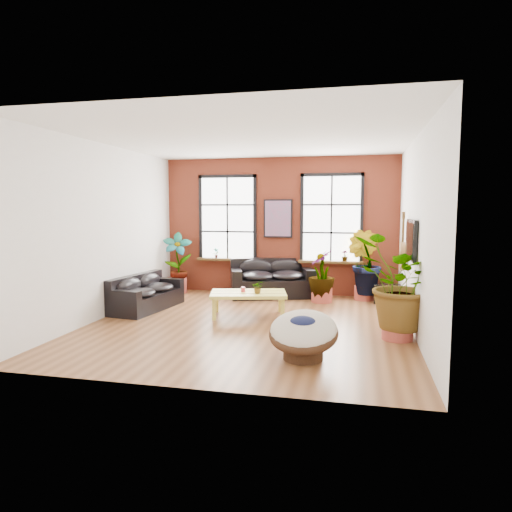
{
  "coord_description": "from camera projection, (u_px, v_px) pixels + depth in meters",
  "views": [
    {
      "loc": [
        2.0,
        -8.35,
        2.21
      ],
      "look_at": [
        0.0,
        0.6,
        1.25
      ],
      "focal_mm": 32.0,
      "sensor_mm": 36.0,
      "label": 1
    }
  ],
  "objects": [
    {
      "name": "media_box",
      "position": [
        389.0,
        294.0,
        10.57
      ],
      "size": [
        0.68,
        0.63,
        0.45
      ],
      "rotation": [
        0.0,
        0.0,
        -0.4
      ],
      "color": "black",
      "rests_on": "ground"
    },
    {
      "name": "table_plant",
      "position": [
        258.0,
        287.0,
        9.22
      ],
      "size": [
        0.28,
        0.26,
        0.26
      ],
      "primitive_type": "imported",
      "rotation": [
        0.0,
        0.0,
        0.26
      ],
      "color": "#12461C",
      "rests_on": "coffee_table"
    },
    {
      "name": "pot_back_left",
      "position": [
        177.0,
        285.0,
        11.95
      ],
      "size": [
        0.65,
        0.65,
        0.39
      ],
      "rotation": [
        0.0,
        0.0,
        -0.24
      ],
      "color": "#AE4539",
      "rests_on": "ground"
    },
    {
      "name": "pot_back_right",
      "position": [
        364.0,
        293.0,
        11.04
      ],
      "size": [
        0.54,
        0.54,
        0.34
      ],
      "rotation": [
        0.0,
        0.0,
        -0.15
      ],
      "color": "#AE4539",
      "rests_on": "ground"
    },
    {
      "name": "sofa_left",
      "position": [
        145.0,
        294.0,
        10.02
      ],
      "size": [
        1.04,
        1.98,
        0.75
      ],
      "rotation": [
        0.0,
        0.0,
        1.44
      ],
      "color": "black",
      "rests_on": "ground"
    },
    {
      "name": "pot_right_wall",
      "position": [
        397.0,
        328.0,
        7.71
      ],
      "size": [
        0.65,
        0.65,
        0.38
      ],
      "rotation": [
        0.0,
        0.0,
        -0.3
      ],
      "color": "#AE4539",
      "rests_on": "ground"
    },
    {
      "name": "pot_mid",
      "position": [
        322.0,
        295.0,
        10.78
      ],
      "size": [
        0.57,
        0.57,
        0.36
      ],
      "rotation": [
        0.0,
        0.0,
        -0.17
      ],
      "color": "#AE4539",
      "rests_on": "ground"
    },
    {
      "name": "papasan_chair",
      "position": [
        303.0,
        333.0,
        6.68
      ],
      "size": [
        1.06,
        1.08,
        0.76
      ],
      "rotation": [
        0.0,
        0.0,
        -0.05
      ],
      "color": "#3D2516",
      "rests_on": "ground"
    },
    {
      "name": "sill_plant_left",
      "position": [
        216.0,
        253.0,
        12.05
      ],
      "size": [
        0.17,
        0.17,
        0.27
      ],
      "primitive_type": "imported",
      "rotation": [
        0.0,
        0.0,
        0.79
      ],
      "color": "#12461C",
      "rests_on": "room"
    },
    {
      "name": "floor_plant_back_right",
      "position": [
        364.0,
        262.0,
        10.95
      ],
      "size": [
        1.09,
        1.06,
        1.54
      ],
      "primitive_type": "imported",
      "rotation": [
        0.0,
        0.0,
        2.47
      ],
      "color": "#12461C",
      "rests_on": "ground"
    },
    {
      "name": "room",
      "position": [
        251.0,
        233.0,
        8.73
      ],
      "size": [
        6.04,
        6.54,
        3.54
      ],
      "color": "brown",
      "rests_on": "ground"
    },
    {
      "name": "floor_plant_mid",
      "position": [
        322.0,
        273.0,
        10.7
      ],
      "size": [
        0.74,
        0.74,
        1.1
      ],
      "primitive_type": "imported",
      "rotation": [
        0.0,
        0.0,
        4.94
      ],
      "color": "#12461C",
      "rests_on": "ground"
    },
    {
      "name": "floor_plant_back_left",
      "position": [
        177.0,
        260.0,
        11.88
      ],
      "size": [
        0.88,
        0.72,
        1.44
      ],
      "primitive_type": "imported",
      "rotation": [
        0.0,
        0.0,
        0.31
      ],
      "color": "#12461C",
      "rests_on": "ground"
    },
    {
      "name": "tv_wall_unit",
      "position": [
        408.0,
        244.0,
        8.55
      ],
      "size": [
        0.13,
        1.86,
        1.2
      ],
      "color": "black",
      "rests_on": "room"
    },
    {
      "name": "sofa_back",
      "position": [
        272.0,
        279.0,
        11.5
      ],
      "size": [
        2.25,
        1.58,
        0.94
      ],
      "rotation": [
        0.0,
        0.0,
        0.32
      ],
      "color": "black",
      "rests_on": "ground"
    },
    {
      "name": "sill_plant_right",
      "position": [
        345.0,
        256.0,
        11.33
      ],
      "size": [
        0.19,
        0.19,
        0.27
      ],
      "primitive_type": "imported",
      "rotation": [
        0.0,
        0.0,
        3.49
      ],
      "color": "#12461C",
      "rests_on": "room"
    },
    {
      "name": "poster",
      "position": [
        278.0,
        219.0,
        11.65
      ],
      "size": [
        0.74,
        0.06,
        0.98
      ],
      "color": "black",
      "rests_on": "room"
    },
    {
      "name": "coffee_table",
      "position": [
        248.0,
        295.0,
        9.37
      ],
      "size": [
        1.7,
        1.21,
        0.59
      ],
      "rotation": [
        0.0,
        0.0,
        0.23
      ],
      "color": "#D5CE4C",
      "rests_on": "ground"
    },
    {
      "name": "floor_plant_right_wall",
      "position": [
        400.0,
        283.0,
        7.61
      ],
      "size": [
        1.9,
        1.91,
        1.6
      ],
      "primitive_type": "imported",
      "rotation": [
        0.0,
        0.0,
        3.97
      ],
      "color": "#12461C",
      "rests_on": "ground"
    }
  ]
}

